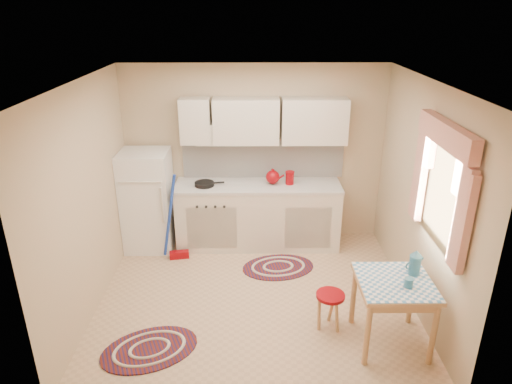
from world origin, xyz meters
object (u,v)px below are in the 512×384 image
(base_cabinets, at_px, (258,216))
(table, at_px, (391,312))
(fridge, at_px, (148,201))
(stool, at_px, (329,311))

(base_cabinets, xyz_separation_m, table, (1.30, -2.09, -0.08))
(fridge, height_order, stool, fridge)
(fridge, bearing_deg, table, -35.83)
(fridge, distance_m, stool, 2.93)
(fridge, relative_size, base_cabinets, 0.62)
(base_cabinets, height_order, table, base_cabinets)
(stool, bearing_deg, fridge, 141.18)
(fridge, relative_size, stool, 3.33)
(base_cabinets, relative_size, table, 3.12)
(table, bearing_deg, fridge, 144.17)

